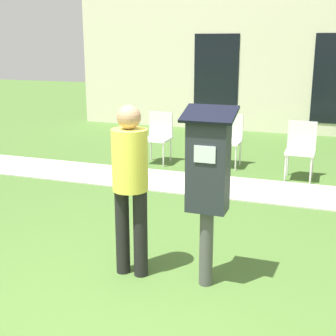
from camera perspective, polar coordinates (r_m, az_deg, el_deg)
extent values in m
plane|color=#476B2D|center=(3.87, -4.69, -17.80)|extent=(40.00, 40.00, 0.00)
cube|color=beige|center=(7.03, 7.49, -2.34)|extent=(12.00, 1.10, 0.02)
cube|color=beige|center=(11.46, 13.04, 12.20)|extent=(10.00, 0.24, 3.20)
cube|color=black|center=(11.61, 5.87, 11.05)|extent=(1.10, 0.02, 2.00)
cylinder|color=#4C4C4C|center=(4.18, 4.68, -9.68)|extent=(0.12, 0.12, 0.70)
cube|color=#23282D|center=(3.93, 4.91, 0.32)|extent=(0.34, 0.22, 0.80)
cube|color=silver|center=(3.79, 4.50, 1.66)|extent=(0.18, 0.01, 0.14)
cube|color=black|center=(3.84, 5.06, 6.57)|extent=(0.44, 0.31, 0.12)
cylinder|color=black|center=(4.37, -5.57, -7.67)|extent=(0.13, 0.13, 0.82)
cylinder|color=black|center=(4.31, -3.38, -8.01)|extent=(0.13, 0.13, 0.82)
cylinder|color=#EADB4C|center=(4.12, -4.68, 0.97)|extent=(0.32, 0.32, 0.55)
sphere|color=tan|center=(4.05, -4.79, 6.20)|extent=(0.21, 0.21, 0.21)
cylinder|color=silver|center=(8.23, -3.05, 1.80)|extent=(0.03, 0.03, 0.42)
cylinder|color=silver|center=(8.10, -0.57, 1.60)|extent=(0.03, 0.03, 0.42)
cylinder|color=silver|center=(8.58, -2.08, 2.35)|extent=(0.03, 0.03, 0.42)
cylinder|color=silver|center=(8.45, 0.32, 2.16)|extent=(0.03, 0.03, 0.42)
cube|color=silver|center=(8.29, -1.35, 3.53)|extent=(0.44, 0.44, 0.04)
cube|color=silver|center=(8.43, -0.87, 5.37)|extent=(0.44, 0.04, 0.44)
cylinder|color=silver|center=(8.01, 5.59, 1.38)|extent=(0.03, 0.03, 0.42)
cylinder|color=silver|center=(7.93, 8.25, 1.15)|extent=(0.03, 0.03, 0.42)
cylinder|color=silver|center=(8.37, 6.23, 1.96)|extent=(0.03, 0.03, 0.42)
cylinder|color=silver|center=(8.29, 8.78, 1.75)|extent=(0.03, 0.03, 0.42)
cube|color=silver|center=(8.10, 7.27, 3.14)|extent=(0.44, 0.44, 0.04)
cube|color=silver|center=(8.25, 7.63, 5.03)|extent=(0.44, 0.04, 0.44)
cylinder|color=silver|center=(7.46, 14.11, -0.05)|extent=(0.03, 0.03, 0.42)
cylinder|color=silver|center=(7.43, 17.02, -0.30)|extent=(0.03, 0.03, 0.42)
cylinder|color=silver|center=(7.82, 14.40, 0.63)|extent=(0.03, 0.03, 0.42)
cylinder|color=silver|center=(7.80, 17.17, 0.39)|extent=(0.03, 0.03, 0.42)
cube|color=silver|center=(7.57, 15.79, 1.85)|extent=(0.44, 0.44, 0.04)
cube|color=silver|center=(7.72, 16.03, 3.89)|extent=(0.44, 0.04, 0.44)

